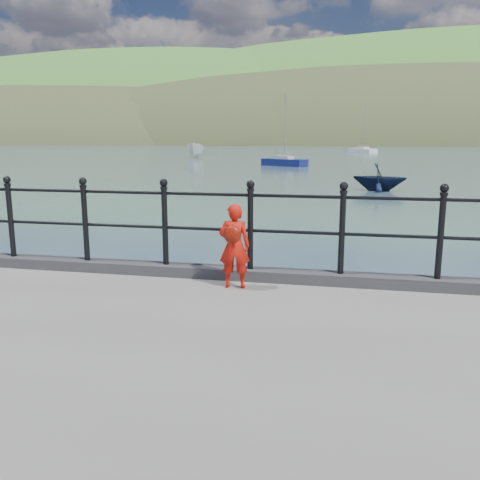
% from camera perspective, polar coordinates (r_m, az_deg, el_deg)
% --- Properties ---
extents(ground, '(600.00, 600.00, 0.00)m').
position_cam_1_polar(ground, '(7.52, -3.25, -11.19)').
color(ground, '#2D4251').
rests_on(ground, ground).
extents(kerb, '(60.00, 0.30, 0.15)m').
position_cam_1_polar(kerb, '(7.04, -3.67, -3.56)').
color(kerb, '#28282B').
rests_on(kerb, quay).
extents(railing, '(18.11, 0.11, 1.20)m').
position_cam_1_polar(railing, '(6.88, -3.75, 2.48)').
color(railing, black).
rests_on(railing, kerb).
extents(far_shore, '(830.00, 200.00, 156.00)m').
position_cam_1_polar(far_shore, '(250.11, 20.14, 5.00)').
color(far_shore, '#333A21').
rests_on(far_shore, ground).
extents(child, '(0.43, 0.34, 1.08)m').
position_cam_1_polar(child, '(6.43, -0.65, -0.62)').
color(child, red).
rests_on(child, quay).
extents(launch_white, '(2.87, 5.67, 2.09)m').
position_cam_1_polar(launch_white, '(70.49, -5.03, 10.00)').
color(launch_white, silver).
rests_on(launch_white, ground).
extents(launch_navy, '(3.23, 2.93, 1.48)m').
position_cam_1_polar(launch_navy, '(28.72, 15.38, 6.82)').
color(launch_navy, black).
rests_on(launch_navy, ground).
extents(sailboat_port, '(4.91, 3.78, 7.14)m').
position_cam_1_polar(sailboat_port, '(51.49, 4.99, 8.65)').
color(sailboat_port, navy).
rests_on(sailboat_port, ground).
extents(sailboat_deep, '(5.39, 6.34, 9.50)m').
position_cam_1_polar(sailboat_deep, '(98.23, 13.57, 9.74)').
color(sailboat_deep, white).
rests_on(sailboat_deep, ground).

